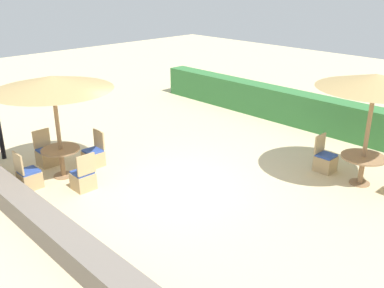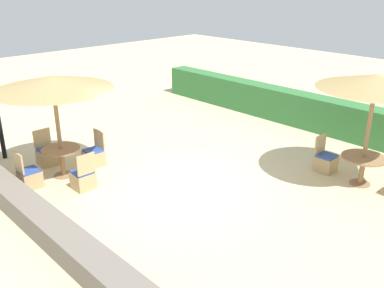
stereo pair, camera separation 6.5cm
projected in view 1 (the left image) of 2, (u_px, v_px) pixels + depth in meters
name	position (u px, v px, depth m)	size (l,w,h in m)	color
ground_plane	(174.00, 185.00, 10.22)	(40.00, 40.00, 0.00)	beige
hedge_row	(311.00, 112.00, 13.88)	(13.00, 0.70, 1.09)	#387A3D
stone_border	(49.00, 227.00, 8.08)	(10.00, 0.56, 0.47)	slate
parasol_front_left	(52.00, 83.00, 9.83)	(2.80, 2.80, 2.54)	#93704C
round_table_front_left	(61.00, 156.00, 10.50)	(0.94, 0.94, 0.73)	#93704C
patio_chair_front_left_north	(94.00, 156.00, 11.19)	(0.46, 0.46, 0.93)	tan
patio_chair_front_left_west	(47.00, 155.00, 11.25)	(0.46, 0.46, 0.93)	tan
patio_chair_front_left_south	(29.00, 178.00, 10.02)	(0.46, 0.46, 0.93)	tan
patio_chair_front_left_east	(83.00, 179.00, 9.95)	(0.46, 0.46, 0.93)	tan
parasol_back_right	(376.00, 82.00, 9.40)	(2.59, 2.59, 2.67)	#93704C
round_table_back_right	(363.00, 162.00, 10.11)	(1.03, 1.03, 0.71)	#93704C
patio_chair_back_right_west	(325.00, 161.00, 10.91)	(0.46, 0.46, 0.93)	tan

